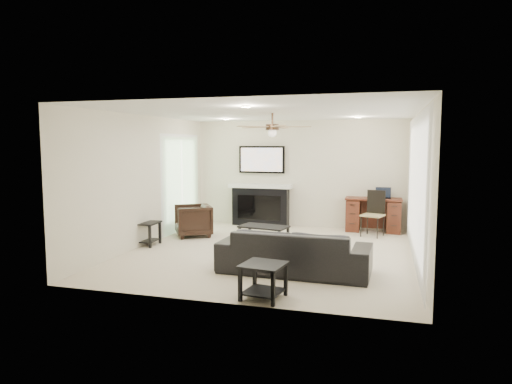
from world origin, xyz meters
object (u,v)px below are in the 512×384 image
armchair (193,220)px  desk (373,215)px  fireplace_unit (260,186)px  sofa (294,251)px  coffee_table (264,236)px

armchair → desk: desk is taller
fireplace_unit → desk: fireplace_unit is taller
armchair → fireplace_unit: fireplace_unit is taller
sofa → desk: 3.87m
sofa → desk: (1.07, 3.72, 0.05)m
sofa → fireplace_unit: 4.13m
coffee_table → desk: size_ratio=0.74×
armchair → desk: bearing=81.5°
sofa → desk: bearing=-104.0°
sofa → armchair: size_ratio=3.08×
armchair → desk: size_ratio=0.61×
desk → fireplace_unit: bearing=178.8°
sofa → armchair: bearing=-37.6°
sofa → armchair: armchair is taller
desk → coffee_table: bearing=-132.8°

